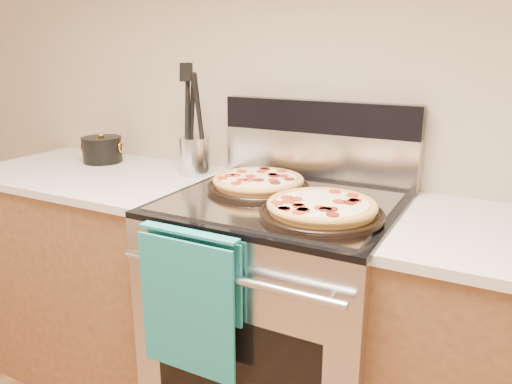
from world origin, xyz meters
The scene contains 15 objects.
wall_back centered at (0.00, 2.00, 1.35)m, with size 4.00×4.00×0.00m, color tan.
range_body centered at (0.00, 1.65, 0.45)m, with size 0.76×0.68×0.90m, color #B7B7BC.
oven_window centered at (0.00, 1.31, 0.45)m, with size 0.56×0.01×0.40m, color black.
cooktop centered at (0.00, 1.65, 0.91)m, with size 0.76×0.68×0.02m, color black.
backsplash_lower centered at (0.00, 1.96, 1.01)m, with size 0.76×0.06×0.18m, color silver.
backsplash_upper centered at (0.00, 1.96, 1.16)m, with size 0.76×0.06×0.12m, color black.
oven_handle centered at (0.00, 1.27, 0.80)m, with size 0.03×0.03×0.70m, color silver.
dish_towel centered at (-0.12, 1.27, 0.70)m, with size 0.32×0.05×0.42m, color #176A73, non-canonical shape.
foil_sheet centered at (0.00, 1.62, 0.92)m, with size 0.70×0.55×0.01m, color gray.
cabinet_left centered at (-0.88, 1.68, 0.44)m, with size 1.00×0.62×0.88m, color brown.
countertop_left centered at (-0.88, 1.68, 0.90)m, with size 1.02×0.64×0.03m, color beige.
pepperoni_pizza_back centered at (-0.12, 1.70, 0.95)m, with size 0.36×0.36×0.05m, color #BE843A, non-canonical shape.
pepperoni_pizza_front centered at (0.18, 1.53, 0.95)m, with size 0.36×0.36×0.05m, color #BE843A, non-canonical shape.
utensil_crock centered at (-0.48, 1.84, 0.99)m, with size 0.12×0.12×0.15m, color silver.
saucepan centered at (-0.97, 1.83, 0.96)m, with size 0.17×0.17×0.10m, color black.
Camera 1 is at (0.66, 0.21, 1.41)m, focal length 35.00 mm.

